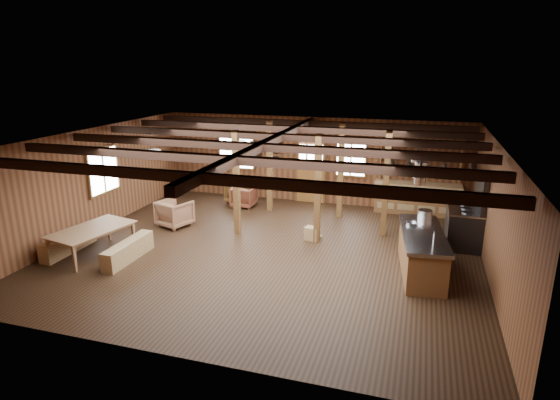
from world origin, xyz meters
name	(u,v)px	position (x,y,z in m)	size (l,w,h in m)	color
room	(267,197)	(0.00, 0.00, 1.40)	(10.04, 9.04, 2.84)	black
ceiling_joists	(269,142)	(0.00, 0.18, 2.68)	(9.80, 8.82, 0.18)	black
timber_posts	(309,178)	(0.52, 2.08, 1.40)	(3.95, 2.35, 2.80)	#4F3016
back_door	(311,176)	(0.00, 4.45, 0.88)	(1.02, 0.08, 2.15)	brown
window_back_left	(236,150)	(-2.60, 4.46, 1.60)	(1.32, 0.06, 1.32)	white
window_back_right	(351,157)	(1.30, 4.46, 1.60)	(1.02, 0.06, 1.32)	white
window_left	(103,170)	(-4.96, 0.50, 1.60)	(0.14, 1.24, 1.32)	white
notice_boards	(267,151)	(-1.50, 4.46, 1.64)	(1.08, 0.03, 0.90)	white
back_counter	(417,195)	(3.40, 4.20, 0.60)	(2.55, 0.60, 2.45)	brown
pendant_lamps	(199,149)	(-2.25, 1.00, 2.25)	(1.86, 2.36, 0.66)	#2F2F31
pot_rack	(420,167)	(3.42, 0.32, 2.28)	(0.41, 3.00, 0.46)	#2F2F31
kitchen_island	(422,252)	(3.60, -0.14, 0.48)	(1.17, 2.59, 1.20)	brown
step_stool	(312,234)	(0.85, 1.07, 0.18)	(0.39, 0.28, 0.35)	brown
commercial_range	(466,219)	(4.65, 1.99, 0.65)	(0.85, 1.65, 2.04)	#2F2F31
dining_table	(94,242)	(-3.90, -1.45, 0.34)	(1.93, 1.08, 0.68)	#936843
bench_wall	(69,243)	(-4.65, -1.45, 0.23)	(0.31, 1.66, 0.46)	brown
bench_aisle	(128,251)	(-2.96, -1.45, 0.23)	(0.31, 1.67, 0.46)	brown
armchair_a	(244,197)	(-1.91, 3.31, 0.33)	(0.71, 0.73, 0.66)	brown
armchair_b	(239,193)	(-2.19, 3.62, 0.34)	(0.72, 0.74, 0.67)	brown
armchair_c	(175,213)	(-3.11, 1.00, 0.38)	(0.81, 0.83, 0.76)	brown
counter_pot	(425,214)	(3.62, 0.87, 1.04)	(0.33, 0.33, 0.20)	silver
bowl	(411,223)	(3.32, 0.32, 0.97)	(0.23, 0.23, 0.06)	silver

